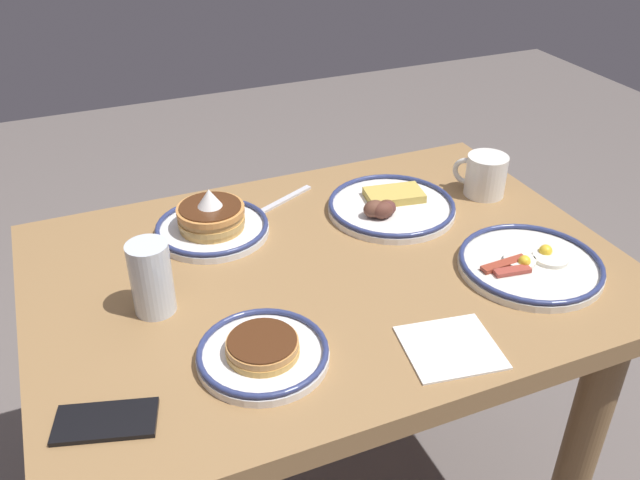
{
  "coord_description": "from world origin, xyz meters",
  "views": [
    {
      "loc": [
        0.43,
        0.98,
        1.45
      ],
      "look_at": [
        -0.0,
        -0.05,
        0.75
      ],
      "focal_mm": 37.67,
      "sensor_mm": 36.0,
      "label": 1
    }
  ],
  "objects_px": {
    "plate_center_pancakes": "(212,222)",
    "coffee_mug": "(485,175)",
    "cell_phone": "(106,421)",
    "paper_napkin": "(450,347)",
    "plate_far_companion": "(530,264)",
    "plate_far_side": "(263,352)",
    "plate_near_main": "(391,206)",
    "drinking_glass": "(152,281)",
    "fork_near": "(281,201)"
  },
  "relations": [
    {
      "from": "plate_center_pancakes",
      "to": "coffee_mug",
      "type": "bearing_deg",
      "value": 173.5
    },
    {
      "from": "cell_phone",
      "to": "paper_napkin",
      "type": "bearing_deg",
      "value": -169.69
    },
    {
      "from": "plate_far_companion",
      "to": "plate_far_side",
      "type": "bearing_deg",
      "value": 4.39
    },
    {
      "from": "plate_center_pancakes",
      "to": "plate_far_side",
      "type": "height_order",
      "value": "plate_center_pancakes"
    },
    {
      "from": "plate_near_main",
      "to": "drinking_glass",
      "type": "distance_m",
      "value": 0.56
    },
    {
      "from": "fork_near",
      "to": "coffee_mug",
      "type": "bearing_deg",
      "value": 162.58
    },
    {
      "from": "plate_far_companion",
      "to": "plate_far_side",
      "type": "xyz_separation_m",
      "value": [
        0.55,
        0.04,
        0.0
      ]
    },
    {
      "from": "plate_far_companion",
      "to": "drinking_glass",
      "type": "height_order",
      "value": "drinking_glass"
    },
    {
      "from": "coffee_mug",
      "to": "paper_napkin",
      "type": "distance_m",
      "value": 0.56
    },
    {
      "from": "plate_far_side",
      "to": "cell_phone",
      "type": "xyz_separation_m",
      "value": [
        0.25,
        0.04,
        -0.01
      ]
    },
    {
      "from": "plate_far_companion",
      "to": "coffee_mug",
      "type": "height_order",
      "value": "coffee_mug"
    },
    {
      "from": "cell_phone",
      "to": "plate_near_main",
      "type": "bearing_deg",
      "value": -133.94
    },
    {
      "from": "drinking_glass",
      "to": "paper_napkin",
      "type": "relative_size",
      "value": 0.9
    },
    {
      "from": "plate_center_pancakes",
      "to": "paper_napkin",
      "type": "bearing_deg",
      "value": 117.74
    },
    {
      "from": "plate_far_side",
      "to": "drinking_glass",
      "type": "relative_size",
      "value": 1.58
    },
    {
      "from": "plate_far_companion",
      "to": "drinking_glass",
      "type": "xyz_separation_m",
      "value": [
        0.68,
        -0.15,
        0.05
      ]
    },
    {
      "from": "drinking_glass",
      "to": "paper_napkin",
      "type": "height_order",
      "value": "drinking_glass"
    },
    {
      "from": "plate_near_main",
      "to": "coffee_mug",
      "type": "distance_m",
      "value": 0.24
    },
    {
      "from": "paper_napkin",
      "to": "plate_far_companion",
      "type": "bearing_deg",
      "value": -152.62
    },
    {
      "from": "plate_near_main",
      "to": "fork_near",
      "type": "xyz_separation_m",
      "value": [
        0.21,
        -0.13,
        -0.01
      ]
    },
    {
      "from": "drinking_glass",
      "to": "cell_phone",
      "type": "distance_m",
      "value": 0.27
    },
    {
      "from": "plate_far_side",
      "to": "paper_napkin",
      "type": "xyz_separation_m",
      "value": [
        -0.29,
        0.09,
        -0.01
      ]
    },
    {
      "from": "plate_center_pancakes",
      "to": "fork_near",
      "type": "height_order",
      "value": "plate_center_pancakes"
    },
    {
      "from": "plate_far_companion",
      "to": "cell_phone",
      "type": "height_order",
      "value": "plate_far_companion"
    },
    {
      "from": "fork_near",
      "to": "plate_far_side",
      "type": "bearing_deg",
      "value": 66.88
    },
    {
      "from": "cell_phone",
      "to": "plate_far_side",
      "type": "bearing_deg",
      "value": -154.98
    },
    {
      "from": "coffee_mug",
      "to": "plate_far_side",
      "type": "bearing_deg",
      "value": 27.55
    },
    {
      "from": "drinking_glass",
      "to": "plate_far_side",
      "type": "bearing_deg",
      "value": 124.03
    },
    {
      "from": "plate_center_pancakes",
      "to": "plate_far_side",
      "type": "bearing_deg",
      "value": 86.24
    },
    {
      "from": "plate_center_pancakes",
      "to": "cell_phone",
      "type": "xyz_separation_m",
      "value": [
        0.28,
        0.45,
        -0.02
      ]
    },
    {
      "from": "plate_far_side",
      "to": "coffee_mug",
      "type": "xyz_separation_m",
      "value": [
        -0.65,
        -0.34,
        0.03
      ]
    },
    {
      "from": "plate_far_side",
      "to": "fork_near",
      "type": "distance_m",
      "value": 0.52
    },
    {
      "from": "cell_phone",
      "to": "drinking_glass",
      "type": "bearing_deg",
      "value": -100.67
    },
    {
      "from": "plate_far_companion",
      "to": "paper_napkin",
      "type": "xyz_separation_m",
      "value": [
        0.26,
        0.14,
        -0.01
      ]
    },
    {
      "from": "plate_far_companion",
      "to": "paper_napkin",
      "type": "bearing_deg",
      "value": 27.38
    },
    {
      "from": "plate_far_companion",
      "to": "plate_center_pancakes",
      "type": "bearing_deg",
      "value": -34.84
    },
    {
      "from": "cell_phone",
      "to": "fork_near",
      "type": "bearing_deg",
      "value": -115.39
    },
    {
      "from": "coffee_mug",
      "to": "plate_far_companion",
      "type": "bearing_deg",
      "value": 72.24
    },
    {
      "from": "plate_far_companion",
      "to": "coffee_mug",
      "type": "distance_m",
      "value": 0.31
    },
    {
      "from": "plate_near_main",
      "to": "plate_far_side",
      "type": "distance_m",
      "value": 0.54
    },
    {
      "from": "plate_near_main",
      "to": "plate_center_pancakes",
      "type": "height_order",
      "value": "plate_center_pancakes"
    },
    {
      "from": "drinking_glass",
      "to": "cell_phone",
      "type": "xyz_separation_m",
      "value": [
        0.12,
        0.24,
        -0.06
      ]
    },
    {
      "from": "cell_phone",
      "to": "paper_napkin",
      "type": "xyz_separation_m",
      "value": [
        -0.54,
        0.05,
        -0.0
      ]
    },
    {
      "from": "cell_phone",
      "to": "plate_center_pancakes",
      "type": "bearing_deg",
      "value": -105.83
    },
    {
      "from": "plate_far_side",
      "to": "coffee_mug",
      "type": "relative_size",
      "value": 1.93
    },
    {
      "from": "plate_center_pancakes",
      "to": "coffee_mug",
      "type": "relative_size",
      "value": 2.13
    },
    {
      "from": "plate_far_companion",
      "to": "coffee_mug",
      "type": "bearing_deg",
      "value": -107.76
    },
    {
      "from": "plate_center_pancakes",
      "to": "fork_near",
      "type": "distance_m",
      "value": 0.19
    },
    {
      "from": "plate_center_pancakes",
      "to": "drinking_glass",
      "type": "height_order",
      "value": "drinking_glass"
    },
    {
      "from": "paper_napkin",
      "to": "fork_near",
      "type": "height_order",
      "value": "fork_near"
    }
  ]
}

